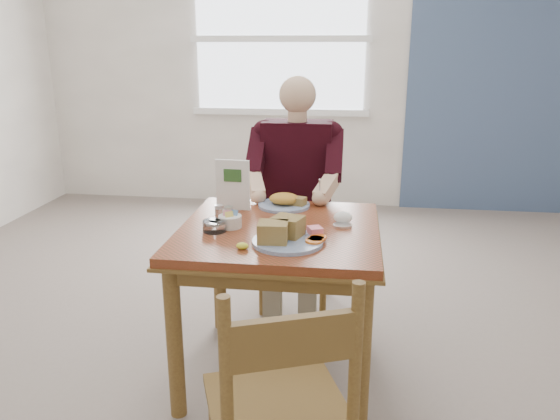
# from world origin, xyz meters

# --- Properties ---
(floor) EXTENTS (6.00, 6.00, 0.00)m
(floor) POSITION_xyz_m (0.00, 0.00, 0.00)
(floor) COLOR #72655C
(floor) RESTS_ON ground
(wall_back) EXTENTS (5.50, 0.00, 5.50)m
(wall_back) POSITION_xyz_m (0.00, 3.00, 1.40)
(wall_back) COLOR white
(wall_back) RESTS_ON ground
(accent_panel) EXTENTS (1.60, 0.02, 2.80)m
(accent_panel) POSITION_xyz_m (1.60, 2.98, 1.40)
(accent_panel) COLOR #405477
(accent_panel) RESTS_ON ground
(lemon_wedge) EXTENTS (0.06, 0.04, 0.03)m
(lemon_wedge) POSITION_xyz_m (-0.11, -0.30, 0.76)
(lemon_wedge) COLOR yellow
(lemon_wedge) RESTS_ON table
(napkin) EXTENTS (0.10, 0.08, 0.06)m
(napkin) POSITION_xyz_m (0.29, 0.10, 0.78)
(napkin) COLOR white
(napkin) RESTS_ON table
(metal_dish) EXTENTS (0.11, 0.11, 0.01)m
(metal_dish) POSITION_xyz_m (0.29, 0.05, 0.76)
(metal_dish) COLOR silver
(metal_dish) RESTS_ON table
(window) EXTENTS (1.72, 0.04, 1.42)m
(window) POSITION_xyz_m (-0.40, 2.97, 1.60)
(window) COLOR white
(window) RESTS_ON wall_back
(table) EXTENTS (0.92, 0.92, 0.75)m
(table) POSITION_xyz_m (0.00, 0.00, 0.64)
(table) COLOR maroon
(table) RESTS_ON ground
(chair_far) EXTENTS (0.42, 0.42, 0.95)m
(chair_far) POSITION_xyz_m (0.00, 0.80, 0.48)
(chair_far) COLOR brown
(chair_far) RESTS_ON ground
(chair_near) EXTENTS (0.54, 0.54, 0.95)m
(chair_near) POSITION_xyz_m (0.13, -0.94, 0.48)
(chair_near) COLOR brown
(chair_near) RESTS_ON ground
(diner) EXTENTS (0.53, 0.56, 1.39)m
(diner) POSITION_xyz_m (0.00, 0.71, 0.81)
(diner) COLOR gray
(diner) RESTS_ON chair_far
(near_plate) EXTENTS (0.33, 0.32, 0.10)m
(near_plate) POSITION_xyz_m (0.05, -0.20, 0.79)
(near_plate) COLOR white
(near_plate) RESTS_ON table
(far_plate) EXTENTS (0.34, 0.34, 0.07)m
(far_plate) POSITION_xyz_m (-0.01, 0.33, 0.78)
(far_plate) COLOR white
(far_plate) RESTS_ON table
(caddy) EXTENTS (0.11, 0.11, 0.08)m
(caddy) POSITION_xyz_m (-0.22, -0.03, 0.78)
(caddy) COLOR white
(caddy) RESTS_ON table
(shakers) EXTENTS (0.10, 0.07, 0.09)m
(shakers) POSITION_xyz_m (-0.26, 0.00, 0.80)
(shakers) COLOR white
(shakers) RESTS_ON table
(creamer) EXTENTS (0.14, 0.14, 0.05)m
(creamer) POSITION_xyz_m (-0.28, -0.10, 0.78)
(creamer) COLOR white
(creamer) RESTS_ON table
(menu) EXTENTS (0.17, 0.03, 0.25)m
(menu) POSITION_xyz_m (-0.27, 0.25, 0.88)
(menu) COLOR white
(menu) RESTS_ON table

